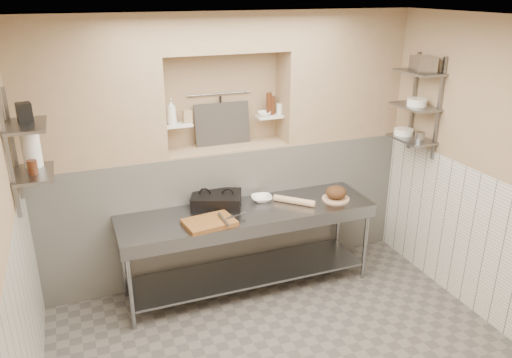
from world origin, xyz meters
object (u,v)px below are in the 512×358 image
bottle_soap (171,112)px  bowl_alcove (264,114)px  jug_left (32,149)px  panini_press (216,200)px  cutting_board (209,222)px  mixing_bowl (262,199)px  rolling_pin (294,201)px  prep_table (248,234)px  bread_loaf (336,192)px

bottle_soap → bowl_alcove: size_ratio=1.78×
bowl_alcove → jug_left: jug_left is taller
panini_press → cutting_board: 0.43m
mixing_bowl → rolling_pin: 0.35m
bowl_alcove → jug_left: bearing=-166.5°
prep_table → cutting_board: (-0.45, -0.16, 0.28)m
bowl_alcove → jug_left: (-2.28, -0.55, 0.02)m
mixing_bowl → rolling_pin: bearing=-33.0°
panini_press → rolling_pin: bearing=4.8°
mixing_bowl → bottle_soap: 1.29m
rolling_pin → jug_left: size_ratio=1.50×
panini_press → mixing_bowl: size_ratio=2.73×
rolling_pin → bottle_soap: (-1.11, 0.57, 0.91)m
mixing_bowl → bread_loaf: bread_loaf is taller
prep_table → jug_left: jug_left is taller
cutting_board → panini_press: bearing=64.3°
bottle_soap → jug_left: 1.39m
bread_loaf → bowl_alcove: size_ratio=1.48×
jug_left → bowl_alcove: bearing=13.5°
prep_table → cutting_board: 0.55m
prep_table → bowl_alcove: (0.40, 0.57, 1.09)m
cutting_board → bread_loaf: size_ratio=2.13×
panini_press → bowl_alcove: bearing=48.8°
panini_press → mixing_bowl: panini_press is taller
mixing_bowl → bottle_soap: size_ratio=0.83×
mixing_bowl → bowl_alcove: bowl_alcove is taller
bread_loaf → bottle_soap: bottle_soap is taller
panini_press → bowl_alcove: (0.66, 0.34, 0.77)m
bowl_alcove → cutting_board: bearing=-139.3°
cutting_board → bottle_soap: 1.18m
jug_left → prep_table: bearing=-0.5°
cutting_board → rolling_pin: bearing=9.2°
prep_table → cutting_board: size_ratio=5.56×
cutting_board → bottle_soap: (-0.16, 0.72, 0.92)m
bread_loaf → cutting_board: bearing=-176.0°
prep_table → jug_left: bearing=179.5°
cutting_board → mixing_bowl: size_ratio=2.15×
prep_table → mixing_bowl: mixing_bowl is taller
bowl_alcove → prep_table: bearing=-125.0°
bowl_alcove → bread_loaf: bearing=-47.5°
panini_press → rolling_pin: 0.81m
mixing_bowl → bread_loaf: bearing=-18.0°
rolling_pin → bottle_soap: size_ratio=1.69×
cutting_board → jug_left: 1.67m
panini_press → bread_loaf: bread_loaf is taller
panini_press → mixing_bowl: bearing=16.4°
panini_press → cutting_board: size_ratio=1.27×
mixing_bowl → bottle_soap: bearing=155.2°
rolling_pin → panini_press: bearing=163.3°
bowl_alcove → rolling_pin: bearing=-78.6°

